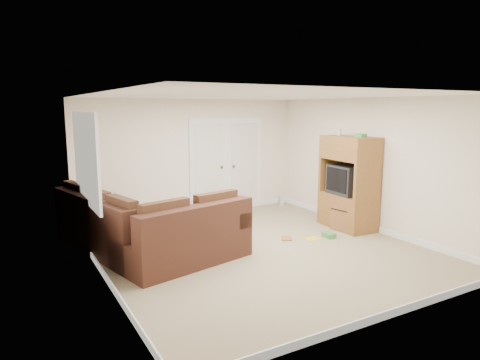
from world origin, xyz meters
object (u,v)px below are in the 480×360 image
sectional_sofa (143,232)px  side_cabinet (347,212)px  coffee_table (196,227)px  tv_armoire (348,182)px

sectional_sofa → side_cabinet: (3.80, -0.55, -0.02)m
side_cabinet → coffee_table: bearing=155.4°
sectional_sofa → coffee_table: bearing=2.8°
sectional_sofa → tv_armoire: (3.92, -0.43, 0.54)m
coffee_table → tv_armoire: (2.88, -0.73, 0.67)m
tv_armoire → side_cabinet: 0.58m
coffee_table → side_cabinet: 2.89m
sectional_sofa → tv_armoire: size_ratio=1.65×
coffee_table → tv_armoire: tv_armoire is taller
sectional_sofa → coffee_table: 1.09m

